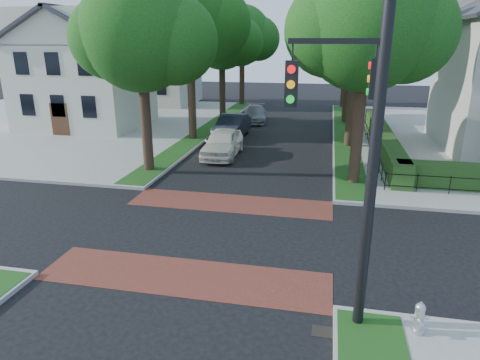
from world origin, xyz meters
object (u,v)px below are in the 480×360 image
Objects in this scene: traffic_signal at (364,145)px; parked_car_front at (223,143)px; fire_hydrant at (419,318)px; parked_car_rear at (255,114)px; parked_car_middle at (232,126)px.

parked_car_front is at bearing 114.93° from traffic_signal.
parked_car_rear is at bearing 105.18° from fire_hydrant.
parked_car_front is 12.20m from parked_car_rear.
parked_car_middle is 1.07× the size of parked_car_rear.
traffic_signal reaches higher than parked_car_front.
parked_car_front is at bearing -97.80° from parked_car_rear.
parked_car_front is 18.08m from fire_hydrant.
fire_hydrant is at bearing -11.28° from traffic_signal.
traffic_signal is at bearing -66.52° from parked_car_front.
parked_car_front reaches higher than parked_car_middle.
fire_hydrant is (1.63, -0.32, -4.15)m from traffic_signal.
parked_car_middle is (-7.82, 20.90, -3.86)m from traffic_signal.
traffic_signal is 22.64m from parked_car_middle.
traffic_signal is 1.58× the size of parked_car_front.
parked_car_rear is (-0.05, 12.20, -0.16)m from parked_car_front.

